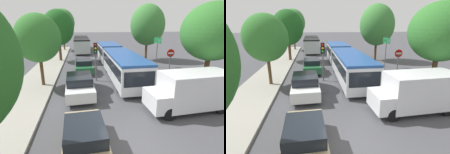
{
  "view_description": "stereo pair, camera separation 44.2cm",
  "coord_description": "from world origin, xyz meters",
  "views": [
    {
      "loc": [
        -1.88,
        -5.92,
        4.98
      ],
      "look_at": [
        0.2,
        6.19,
        1.2
      ],
      "focal_mm": 28.0,
      "sensor_mm": 36.0,
      "label": 1
    },
    {
      "loc": [
        -1.44,
        -5.99,
        4.98
      ],
      "look_at": [
        0.2,
        6.19,
        1.2
      ],
      "focal_mm": 28.0,
      "sensor_mm": 36.0,
      "label": 2
    }
  ],
  "objects": [
    {
      "name": "tree_right_near",
      "position": [
        7.08,
        5.06,
        4.31
      ],
      "size": [
        4.22,
        4.22,
        6.42
      ],
      "color": "#51381E",
      "rests_on": "ground"
    },
    {
      "name": "queued_car_green",
      "position": [
        -1.8,
        12.25,
        0.72
      ],
      "size": [
        1.9,
        4.14,
        1.41
      ],
      "rotation": [
        0.0,
        0.0,
        1.62
      ],
      "color": "#236638",
      "rests_on": "ground"
    },
    {
      "name": "tree_left_far",
      "position": [
        -4.81,
        18.61,
        4.45
      ],
      "size": [
        4.07,
        4.07,
        6.78
      ],
      "color": "#51381E",
      "rests_on": "ground"
    },
    {
      "name": "direction_sign_post",
      "position": [
        6.66,
        13.08,
        2.55
      ],
      "size": [
        0.26,
        1.39,
        3.6
      ],
      "rotation": [
        0.0,
        0.0,
        3.29
      ],
      "color": "#56595E",
      "rests_on": "ground"
    },
    {
      "name": "ground_plane",
      "position": [
        0.0,
        0.0,
        0.0
      ],
      "size": [
        200.0,
        200.0,
        0.0
      ],
      "primitive_type": "plane",
      "color": "#47474C"
    },
    {
      "name": "city_bus_rear",
      "position": [
        -1.93,
        27.84,
        1.44
      ],
      "size": [
        2.76,
        11.57,
        2.48
      ],
      "rotation": [
        0.0,
        0.0,
        1.59
      ],
      "color": "silver",
      "rests_on": "ground"
    },
    {
      "name": "articulated_bus",
      "position": [
        1.7,
        12.48,
        1.38
      ],
      "size": [
        2.52,
        16.17,
        2.4
      ],
      "rotation": [
        0.0,
        0.0,
        -1.57
      ],
      "color": "silver",
      "rests_on": "ground"
    },
    {
      "name": "tree_left_distant",
      "position": [
        -5.18,
        29.01,
        5.14
      ],
      "size": [
        4.4,
        4.4,
        7.61
      ],
      "color": "#51381E",
      "rests_on": "ground"
    },
    {
      "name": "white_van",
      "position": [
        4.35,
        2.68,
        1.24
      ],
      "size": [
        5.1,
        2.23,
        2.31
      ],
      "rotation": [
        0.0,
        0.0,
        3.2
      ],
      "color": "silver",
      "rests_on": "ground"
    },
    {
      "name": "queued_car_white",
      "position": [
        -2.17,
        6.03,
        0.77
      ],
      "size": [
        2.06,
        4.47,
        1.53
      ],
      "rotation": [
        0.0,
        0.0,
        1.62
      ],
      "color": "white",
      "rests_on": "ground"
    },
    {
      "name": "traffic_light",
      "position": [
        -0.74,
        9.11,
        2.5
      ],
      "size": [
        0.33,
        0.36,
        3.4
      ],
      "rotation": [
        0.0,
        0.0,
        -1.54
      ],
      "color": "#56595E",
      "rests_on": "ground"
    },
    {
      "name": "kerb_strip_left",
      "position": [
        -5.9,
        13.92,
        0.07
      ],
      "size": [
        3.2,
        37.84,
        0.14
      ],
      "primitive_type": "cube",
      "color": "#9E998E",
      "rests_on": "ground"
    },
    {
      "name": "tree_right_mid",
      "position": [
        7.03,
        17.41,
        4.64
      ],
      "size": [
        4.61,
        4.61,
        7.49
      ],
      "color": "#51381E",
      "rests_on": "ground"
    },
    {
      "name": "tree_left_mid",
      "position": [
        -5.18,
        8.5,
        3.8
      ],
      "size": [
        3.44,
        3.44,
        5.76
      ],
      "color": "#51381E",
      "rests_on": "ground"
    },
    {
      "name": "queued_car_tan",
      "position": [
        -1.94,
        -0.04,
        0.69
      ],
      "size": [
        1.82,
        3.96,
        1.35
      ],
      "rotation": [
        0.0,
        0.0,
        1.62
      ],
      "color": "tan",
      "rests_on": "ground"
    },
    {
      "name": "no_entry_sign",
      "position": [
        5.84,
        8.34,
        1.88
      ],
      "size": [
        0.7,
        0.08,
        2.82
      ],
      "rotation": [
        0.0,
        0.0,
        -1.57
      ],
      "color": "#56595E",
      "rests_on": "ground"
    }
  ]
}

